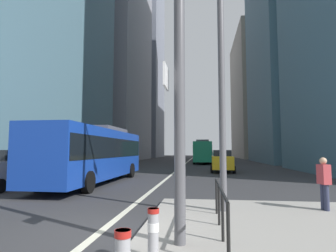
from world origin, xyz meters
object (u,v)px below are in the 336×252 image
(bollard_right, at_px, (153,230))
(pedestrian_waiting, at_px, (324,181))
(city_bus_red_receding, at_px, (203,151))
(car_receding_far, at_px, (208,155))
(sedan_white_oncoming, at_px, (6,169))
(traffic_signal_gantry, at_px, (77,46))
(city_bus_blue_oncoming, at_px, (95,152))
(car_oncoming_mid, at_px, (125,158))
(car_receding_near, at_px, (222,161))
(street_lamp_post, at_px, (221,42))

(bollard_right, bearing_deg, pedestrian_waiting, 43.50)
(city_bus_red_receding, bearing_deg, car_receding_far, 84.93)
(sedan_white_oncoming, bearing_deg, city_bus_red_receding, 70.96)
(traffic_signal_gantry, bearing_deg, city_bus_red_receding, 85.79)
(car_receding_far, relative_size, pedestrian_waiting, 2.86)
(city_bus_red_receding, xyz_separation_m, traffic_signal_gantry, (-2.72, -36.87, 2.29))
(pedestrian_waiting, bearing_deg, car_receding_far, 93.02)
(city_bus_blue_oncoming, xyz_separation_m, sedan_white_oncoming, (-3.69, -2.65, -0.85))
(bollard_right, bearing_deg, car_oncoming_mid, 106.92)
(city_bus_red_receding, bearing_deg, car_receding_near, -84.53)
(sedan_white_oncoming, height_order, traffic_signal_gantry, traffic_signal_gantry)
(car_receding_near, bearing_deg, bollard_right, -97.19)
(sedan_white_oncoming, xyz_separation_m, bollard_right, (9.13, -8.44, -0.39))
(car_receding_near, bearing_deg, traffic_signal_gantry, -102.50)
(sedan_white_oncoming, bearing_deg, traffic_signal_gantry, -46.46)
(city_bus_red_receding, xyz_separation_m, car_oncoming_mid, (-8.91, -11.35, -0.85))
(traffic_signal_gantry, bearing_deg, street_lamp_post, 43.32)
(bollard_right, height_order, pedestrian_waiting, pedestrian_waiting)
(sedan_white_oncoming, distance_m, car_receding_far, 43.09)
(car_receding_near, distance_m, car_receding_far, 29.66)
(car_receding_far, bearing_deg, pedestrian_waiting, -86.98)
(traffic_signal_gantry, distance_m, bollard_right, 4.02)
(car_oncoming_mid, xyz_separation_m, street_lamp_post, (9.42, -22.47, 4.29))
(city_bus_blue_oncoming, bearing_deg, street_lamp_post, -46.78)
(city_bus_blue_oncoming, height_order, car_oncoming_mid, city_bus_blue_oncoming)
(city_bus_blue_oncoming, height_order, bollard_right, city_bus_blue_oncoming)
(city_bus_red_receding, distance_m, car_oncoming_mid, 14.45)
(car_receding_near, bearing_deg, pedestrian_waiting, -83.38)
(city_bus_blue_oncoming, relative_size, car_receding_far, 2.55)
(city_bus_red_receding, xyz_separation_m, bollard_right, (-0.93, -37.59, -1.24))
(city_bus_red_receding, relative_size, pedestrian_waiting, 7.50)
(car_oncoming_mid, relative_size, car_receding_far, 0.93)
(sedan_white_oncoming, distance_m, car_receding_near, 16.73)
(traffic_signal_gantry, bearing_deg, bollard_right, -21.66)
(car_receding_near, xyz_separation_m, car_receding_far, (-0.54, 29.65, 0.00))
(car_receding_far, bearing_deg, car_receding_near, -88.95)
(city_bus_blue_oncoming, distance_m, car_oncoming_mid, 15.38)
(car_oncoming_mid, xyz_separation_m, car_receding_near, (10.55, -5.83, 0.00))
(traffic_signal_gantry, relative_size, bollard_right, 8.07)
(traffic_signal_gantry, distance_m, street_lamp_post, 4.59)
(city_bus_red_receding, height_order, street_lamp_post, street_lamp_post)
(sedan_white_oncoming, height_order, city_bus_red_receding, city_bus_red_receding)
(car_receding_near, xyz_separation_m, bollard_right, (-2.57, -20.40, -0.39))
(city_bus_red_receding, height_order, pedestrian_waiting, city_bus_red_receding)
(city_bus_blue_oncoming, height_order, traffic_signal_gantry, traffic_signal_gantry)
(city_bus_blue_oncoming, bearing_deg, car_receding_near, 49.29)
(car_receding_far, xyz_separation_m, pedestrian_waiting, (2.42, -45.83, 0.02))
(sedan_white_oncoming, bearing_deg, car_receding_far, 74.98)
(car_receding_far, relative_size, street_lamp_post, 0.56)
(city_bus_red_receding, xyz_separation_m, car_receding_far, (1.11, 12.47, -0.85))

